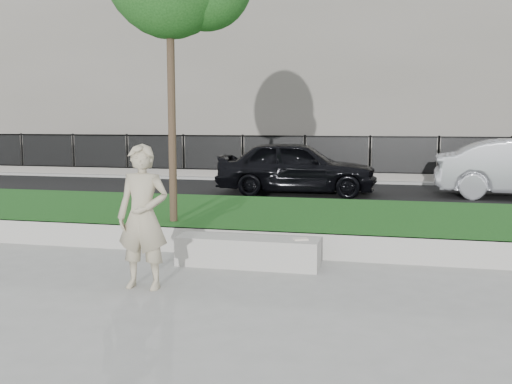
% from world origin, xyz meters
% --- Properties ---
extents(ground, '(90.00, 90.00, 0.00)m').
position_xyz_m(ground, '(0.00, 0.00, 0.00)').
color(ground, gray).
rests_on(ground, ground).
extents(grass_bank, '(34.00, 4.00, 0.40)m').
position_xyz_m(grass_bank, '(0.00, 3.00, 0.20)').
color(grass_bank, black).
rests_on(grass_bank, ground).
extents(grass_kerb, '(34.00, 0.08, 0.40)m').
position_xyz_m(grass_kerb, '(0.00, 1.04, 0.20)').
color(grass_kerb, '#A6A39B').
rests_on(grass_kerb, ground).
extents(street, '(34.00, 7.00, 0.04)m').
position_xyz_m(street, '(0.00, 8.50, 0.02)').
color(street, black).
rests_on(street, ground).
extents(far_pavement, '(34.00, 3.00, 0.12)m').
position_xyz_m(far_pavement, '(0.00, 13.00, 0.06)').
color(far_pavement, gray).
rests_on(far_pavement, ground).
extents(iron_fence, '(32.00, 0.30, 1.50)m').
position_xyz_m(iron_fence, '(0.00, 12.00, 0.54)').
color(iron_fence, slate).
rests_on(iron_fence, far_pavement).
extents(building_facade, '(34.00, 10.00, 10.00)m').
position_xyz_m(building_facade, '(0.00, 20.00, 5.00)').
color(building_facade, slate).
rests_on(building_facade, ground).
extents(stone_bench, '(2.08, 0.52, 0.42)m').
position_xyz_m(stone_bench, '(0.19, 0.42, 0.21)').
color(stone_bench, '#A6A39B').
rests_on(stone_bench, ground).
extents(man, '(0.67, 0.45, 1.82)m').
position_xyz_m(man, '(-0.83, -0.93, 0.91)').
color(man, tan).
rests_on(man, ground).
extents(book, '(0.24, 0.21, 0.02)m').
position_xyz_m(book, '(0.96, 0.42, 0.44)').
color(book, beige).
rests_on(book, stone_bench).
extents(car_dark, '(4.56, 2.05, 1.52)m').
position_xyz_m(car_dark, '(-0.33, 8.42, 0.80)').
color(car_dark, black).
rests_on(car_dark, street).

